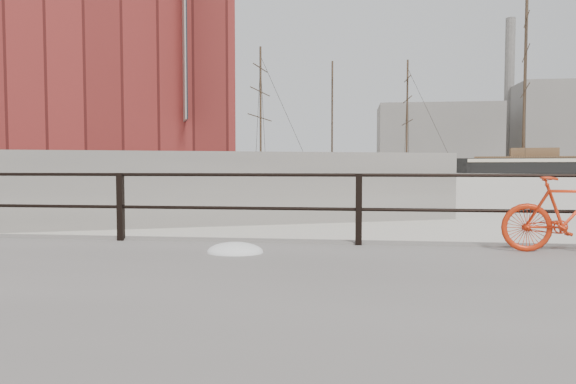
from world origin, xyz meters
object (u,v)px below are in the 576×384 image
(workboat_near, at_px, (86,185))
(schooner_mid, at_px, (369,174))
(schooner_left, at_px, (223,175))
(bicycle, at_px, (569,215))
(workboat_far, at_px, (47,180))

(workboat_near, bearing_deg, schooner_mid, 39.12)
(schooner_left, bearing_deg, schooner_mid, 35.03)
(bicycle, distance_m, schooner_mid, 83.92)
(workboat_far, bearing_deg, bicycle, -67.88)
(schooner_left, xyz_separation_m, workboat_far, (-10.36, -30.36, 0.00))
(schooner_mid, relative_size, schooner_left, 1.05)
(bicycle, bearing_deg, schooner_mid, 92.98)
(workboat_near, xyz_separation_m, workboat_far, (-10.23, 11.27, 0.00))
(bicycle, height_order, workboat_near, workboat_near)
(bicycle, distance_m, workboat_far, 52.73)
(schooner_mid, xyz_separation_m, workboat_far, (-33.35, -42.78, 0.00))
(bicycle, bearing_deg, schooner_left, 110.79)
(workboat_far, bearing_deg, schooner_left, 54.54)
(bicycle, xyz_separation_m, schooner_left, (-22.62, 71.49, -0.84))
(bicycle, height_order, schooner_left, schooner_left)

